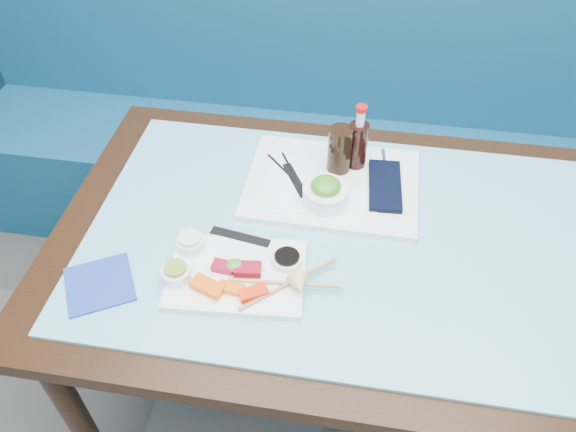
% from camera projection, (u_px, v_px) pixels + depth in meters
% --- Properties ---
extents(booth_bench, '(3.00, 0.56, 1.17)m').
position_uv_depth(booth_bench, '(357.00, 147.00, 2.19)').
color(booth_bench, navy).
rests_on(booth_bench, ground).
extents(dining_table, '(1.40, 0.90, 0.75)m').
position_uv_depth(dining_table, '(341.00, 261.00, 1.40)').
color(dining_table, black).
rests_on(dining_table, ground).
extents(glass_top, '(1.22, 0.76, 0.01)m').
position_uv_depth(glass_top, '(344.00, 237.00, 1.34)').
color(glass_top, '#69B8D3').
rests_on(glass_top, dining_table).
extents(sashimi_plate, '(0.32, 0.24, 0.02)m').
position_uv_depth(sashimi_plate, '(237.00, 275.00, 1.24)').
color(sashimi_plate, white).
rests_on(sashimi_plate, glass_top).
extents(salmon_left, '(0.08, 0.06, 0.02)m').
position_uv_depth(salmon_left, '(208.00, 287.00, 1.20)').
color(salmon_left, '#FF5A0A').
rests_on(salmon_left, sashimi_plate).
extents(salmon_mid, '(0.06, 0.03, 0.01)m').
position_uv_depth(salmon_mid, '(231.00, 288.00, 1.20)').
color(salmon_mid, '#FF5F0A').
rests_on(salmon_mid, sashimi_plate).
extents(salmon_right, '(0.07, 0.06, 0.02)m').
position_uv_depth(salmon_right, '(253.00, 293.00, 1.19)').
color(salmon_right, red).
rests_on(salmon_right, sashimi_plate).
extents(tuna_left, '(0.05, 0.03, 0.02)m').
position_uv_depth(tuna_left, '(223.00, 267.00, 1.24)').
color(tuna_left, maroon).
rests_on(tuna_left, sashimi_plate).
extents(tuna_right, '(0.06, 0.04, 0.02)m').
position_uv_depth(tuna_right, '(248.00, 269.00, 1.23)').
color(tuna_right, maroon).
rests_on(tuna_right, sashimi_plate).
extents(seaweed_garnish, '(0.05, 0.05, 0.02)m').
position_uv_depth(seaweed_garnish, '(235.00, 265.00, 1.24)').
color(seaweed_garnish, '#439422').
rests_on(seaweed_garnish, sashimi_plate).
extents(ramekin_wasabi, '(0.08, 0.08, 0.03)m').
position_uv_depth(ramekin_wasabi, '(176.00, 274.00, 1.22)').
color(ramekin_wasabi, white).
rests_on(ramekin_wasabi, sashimi_plate).
extents(wasabi_fill, '(0.05, 0.05, 0.01)m').
position_uv_depth(wasabi_fill, '(175.00, 268.00, 1.21)').
color(wasabi_fill, olive).
rests_on(wasabi_fill, ramekin_wasabi).
extents(ramekin_ginger, '(0.07, 0.07, 0.03)m').
position_uv_depth(ramekin_ginger, '(190.00, 244.00, 1.28)').
color(ramekin_ginger, white).
rests_on(ramekin_ginger, sashimi_plate).
extents(ginger_fill, '(0.06, 0.06, 0.01)m').
position_uv_depth(ginger_fill, '(189.00, 238.00, 1.27)').
color(ginger_fill, white).
rests_on(ginger_fill, ramekin_ginger).
extents(soy_dish, '(0.09, 0.09, 0.01)m').
position_uv_depth(soy_dish, '(287.00, 259.00, 1.26)').
color(soy_dish, white).
rests_on(soy_dish, sashimi_plate).
extents(soy_fill, '(0.07, 0.07, 0.01)m').
position_uv_depth(soy_fill, '(287.00, 256.00, 1.25)').
color(soy_fill, black).
rests_on(soy_fill, soy_dish).
extents(lemon_wedge, '(0.06, 0.05, 0.05)m').
position_uv_depth(lemon_wedge, '(299.00, 285.00, 1.18)').
color(lemon_wedge, '#DAD767').
rests_on(lemon_wedge, sashimi_plate).
extents(chopstick_sleeve, '(0.15, 0.05, 0.00)m').
position_uv_depth(chopstick_sleeve, '(240.00, 237.00, 1.31)').
color(chopstick_sleeve, black).
rests_on(chopstick_sleeve, sashimi_plate).
extents(wooden_chopstick_a, '(0.25, 0.03, 0.01)m').
position_uv_depth(wooden_chopstick_a, '(284.00, 283.00, 1.21)').
color(wooden_chopstick_a, tan).
rests_on(wooden_chopstick_a, sashimi_plate).
extents(wooden_chopstick_b, '(0.19, 0.17, 0.01)m').
position_uv_depth(wooden_chopstick_b, '(289.00, 284.00, 1.21)').
color(wooden_chopstick_b, '#A26D4C').
rests_on(wooden_chopstick_b, sashimi_plate).
extents(serving_tray, '(0.44, 0.33, 0.02)m').
position_uv_depth(serving_tray, '(332.00, 184.00, 1.45)').
color(serving_tray, white).
rests_on(serving_tray, glass_top).
extents(paper_placemat, '(0.36, 0.28, 0.00)m').
position_uv_depth(paper_placemat, '(332.00, 182.00, 1.45)').
color(paper_placemat, white).
rests_on(paper_placemat, serving_tray).
extents(seaweed_bowl, '(0.15, 0.15, 0.05)m').
position_uv_depth(seaweed_bowl, '(325.00, 195.00, 1.38)').
color(seaweed_bowl, white).
rests_on(seaweed_bowl, serving_tray).
extents(seaweed_salad, '(0.09, 0.09, 0.04)m').
position_uv_depth(seaweed_salad, '(326.00, 186.00, 1.36)').
color(seaweed_salad, '#3B821E').
rests_on(seaweed_salad, seaweed_bowl).
extents(cola_glass, '(0.07, 0.07, 0.13)m').
position_uv_depth(cola_glass, '(340.00, 150.00, 1.44)').
color(cola_glass, black).
rests_on(cola_glass, serving_tray).
extents(navy_pouch, '(0.09, 0.19, 0.01)m').
position_uv_depth(navy_pouch, '(385.00, 186.00, 1.43)').
color(navy_pouch, black).
rests_on(navy_pouch, serving_tray).
extents(fork, '(0.02, 0.09, 0.01)m').
position_uv_depth(fork, '(384.00, 160.00, 1.50)').
color(fork, white).
rests_on(fork, serving_tray).
extents(black_chopstick_a, '(0.17, 0.18, 0.01)m').
position_uv_depth(black_chopstick_a, '(294.00, 179.00, 1.45)').
color(black_chopstick_a, black).
rests_on(black_chopstick_a, serving_tray).
extents(black_chopstick_b, '(0.11, 0.21, 0.01)m').
position_uv_depth(black_chopstick_b, '(297.00, 180.00, 1.45)').
color(black_chopstick_b, black).
rests_on(black_chopstick_b, serving_tray).
extents(tray_sleeve, '(0.09, 0.13, 0.00)m').
position_uv_depth(tray_sleeve, '(295.00, 180.00, 1.45)').
color(tray_sleeve, black).
rests_on(tray_sleeve, serving_tray).
extents(cola_bottle_body, '(0.06, 0.06, 0.15)m').
position_uv_depth(cola_bottle_body, '(357.00, 148.00, 1.46)').
color(cola_bottle_body, black).
rests_on(cola_bottle_body, glass_top).
extents(cola_bottle_neck, '(0.03, 0.03, 0.04)m').
position_uv_depth(cola_bottle_neck, '(361.00, 118.00, 1.39)').
color(cola_bottle_neck, white).
rests_on(cola_bottle_neck, cola_bottle_body).
extents(cola_bottle_cap, '(0.04, 0.04, 0.01)m').
position_uv_depth(cola_bottle_cap, '(362.00, 109.00, 1.37)').
color(cola_bottle_cap, '#B60D0B').
rests_on(cola_bottle_cap, cola_bottle_neck).
extents(blue_napkin, '(0.19, 0.19, 0.01)m').
position_uv_depth(blue_napkin, '(99.00, 284.00, 1.23)').
color(blue_napkin, '#1B3699').
rests_on(blue_napkin, glass_top).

